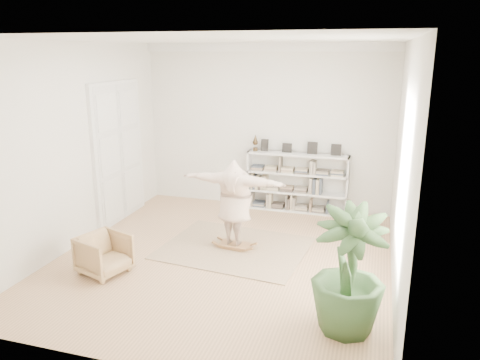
# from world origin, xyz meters

# --- Properties ---
(floor) EXTENTS (6.00, 6.00, 0.00)m
(floor) POSITION_xyz_m (0.00, 0.00, 0.00)
(floor) COLOR #A17953
(floor) RESTS_ON ground
(room_shell) EXTENTS (6.00, 6.00, 6.00)m
(room_shell) POSITION_xyz_m (0.00, 2.94, 3.51)
(room_shell) COLOR silver
(room_shell) RESTS_ON floor
(doors) EXTENTS (0.09, 1.78, 2.92)m
(doors) POSITION_xyz_m (-2.70, 1.30, 1.40)
(doors) COLOR white
(doors) RESTS_ON floor
(bookshelf) EXTENTS (2.20, 0.35, 1.64)m
(bookshelf) POSITION_xyz_m (0.74, 2.82, 0.64)
(bookshelf) COLOR silver
(bookshelf) RESTS_ON floor
(armchair) EXTENTS (0.88, 0.87, 0.64)m
(armchair) POSITION_xyz_m (-1.64, -1.06, 0.32)
(armchair) COLOR tan
(armchair) RESTS_ON floor
(rug) EXTENTS (2.68, 2.23, 0.02)m
(rug) POSITION_xyz_m (0.06, 0.44, 0.01)
(rug) COLOR tan
(rug) RESTS_ON floor
(rocker_board) EXTENTS (0.56, 0.37, 0.11)m
(rocker_board) POSITION_xyz_m (0.06, 0.44, 0.07)
(rocker_board) COLOR brown
(rocker_board) RESTS_ON rug
(person) EXTENTS (1.94, 0.70, 1.54)m
(person) POSITION_xyz_m (0.06, 0.44, 0.91)
(person) COLOR beige
(person) RESTS_ON rocker_board
(houseplant) EXTENTS (1.06, 1.06, 1.63)m
(houseplant) POSITION_xyz_m (2.16, -1.56, 0.82)
(houseplant) COLOR #315128
(houseplant) RESTS_ON floor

